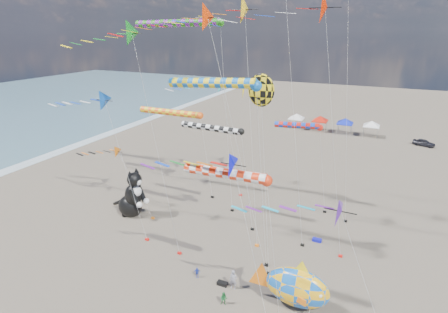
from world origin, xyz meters
TOP-DOWN VIEW (x-y plane):
  - delta_kite_0 at (3.93, 16.91)m, footprint 13.86×2.66m
  - delta_kite_1 at (9.51, 5.01)m, footprint 9.67×1.96m
  - delta_kite_2 at (-15.91, 15.36)m, footprint 9.03×1.54m
  - delta_kite_3 at (-2.03, 15.24)m, footprint 10.47×2.63m
  - delta_kite_4 at (1.79, 5.25)m, footprint 9.74×1.98m
  - delta_kite_5 at (-1.82, 10.74)m, footprint 12.77×2.09m
  - delta_kite_6 at (-14.08, 11.55)m, footprint 11.40×2.21m
  - delta_kite_7 at (-8.46, 24.97)m, footprint 10.40×2.06m
  - delta_kite_10 at (-8.31, 10.95)m, footprint 9.77×2.28m
  - windsock_0 at (2.37, 24.99)m, footprint 6.74×0.71m
  - windsock_1 at (-10.03, 20.78)m, footprint 11.62×0.82m
  - windsock_2 at (-12.95, 22.92)m, footprint 10.04×0.83m
  - windsock_3 at (1.79, 6.75)m, footprint 7.63×0.76m
  - windsock_4 at (-2.08, 12.70)m, footprint 9.48×0.87m
  - windsock_5 at (-4.84, 17.88)m, footprint 8.33×0.69m
  - angelfish_kite at (1.25, 13.64)m, footprint 3.74×3.02m
  - cat_inflatable at (-14.05, 15.12)m, footprint 4.58×2.67m
  - fish_inflatable at (6.49, 8.58)m, footprint 6.41×2.15m
  - person_adult at (1.29, 8.73)m, footprint 0.66×0.46m
  - child_green at (1.35, 6.77)m, footprint 0.64×0.55m
  - child_blue at (-2.09, 8.70)m, footprint 0.65×0.50m
  - kite_bag_0 at (0.31, 8.75)m, footprint 0.90×0.44m
  - kite_bag_1 at (6.32, 18.59)m, footprint 0.90×0.44m
  - tent_row at (1.50, 60.00)m, footprint 19.20×4.20m
  - parked_car at (18.33, 58.00)m, footprint 4.03×2.66m

SIDE VIEW (x-z plane):
  - kite_bag_0 at x=0.31m, z-range 0.00..0.30m
  - kite_bag_1 at x=6.32m, z-range 0.00..0.30m
  - child_blue at x=-2.09m, z-range 0.00..1.02m
  - child_green at x=1.35m, z-range 0.00..1.14m
  - parked_car at x=18.33m, z-range 0.00..1.28m
  - person_adult at x=1.29m, z-range 0.00..1.75m
  - fish_inflatable at x=6.49m, z-range -0.18..4.38m
  - cat_inflatable at x=-14.05m, z-range 0.00..5.88m
  - tent_row at x=1.50m, z-range 1.25..5.05m
  - delta_kite_2 at x=-15.91m, z-range 2.87..11.02m
  - windsock_0 at x=2.37m, z-range 4.82..15.31m
  - delta_kite_1 at x=9.51m, z-range 4.61..16.43m
  - windsock_2 at x=-12.95m, z-range 5.04..16.03m
  - windsock_5 at x=-4.84m, z-range 5.15..16.27m
  - windsock_3 at x=1.79m, z-range 5.33..16.89m
  - delta_kite_4 at x=1.79m, z-range 5.26..18.44m
  - delta_kite_6 at x=-14.08m, z-range 6.10..21.11m
  - delta_kite_7 at x=-8.46m, z-range 6.14..21.17m
  - angelfish_kite at x=1.25m, z-range 7.05..24.06m
  - windsock_4 at x=-2.08m, z-range 7.80..24.40m
  - delta_kite_10 at x=-8.31m, z-range 9.15..30.33m
  - delta_kite_5 at x=-1.82m, z-range 9.65..31.77m
  - windsock_1 at x=-10.03m, z-range 10.15..31.42m
  - delta_kite_0 at x=3.93m, z-range 10.01..33.21m
  - delta_kite_3 at x=-2.03m, z-range 10.05..33.26m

